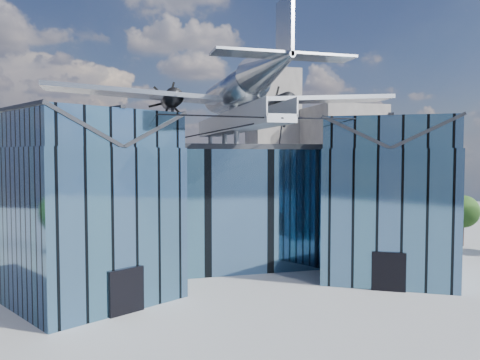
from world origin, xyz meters
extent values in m
plane|color=gray|center=(0.00, 0.00, 0.00)|extent=(120.00, 120.00, 0.00)
cube|color=#466E8F|center=(0.00, 9.00, 4.75)|extent=(28.00, 14.00, 9.50)
cube|color=#23252A|center=(0.00, 9.00, 9.70)|extent=(28.00, 14.00, 0.40)
cube|color=#466E8F|center=(-10.50, -1.00, 4.75)|extent=(11.79, 11.43, 9.50)
cube|color=#466E8F|center=(-10.50, -1.00, 10.60)|extent=(11.56, 11.20, 2.20)
cube|color=#23252A|center=(-12.45, -2.12, 10.60)|extent=(7.98, 9.23, 2.40)
cube|color=#23252A|center=(-8.55, 0.12, 10.60)|extent=(7.98, 9.23, 2.40)
cube|color=#23252A|center=(-10.50, -1.00, 11.75)|extent=(4.30, 7.10, 0.18)
cube|color=black|center=(-8.48, -4.51, 1.30)|extent=(2.03, 1.32, 2.60)
cube|color=black|center=(-6.60, 1.25, 4.75)|extent=(0.34, 0.34, 9.50)
cube|color=#466E8F|center=(10.50, -1.00, 4.75)|extent=(11.79, 11.43, 9.50)
cube|color=#466E8F|center=(10.50, -1.00, 10.60)|extent=(11.56, 11.20, 2.20)
cube|color=#23252A|center=(8.55, 0.12, 10.60)|extent=(7.98, 9.23, 2.40)
cube|color=#23252A|center=(12.45, -2.12, 10.60)|extent=(7.98, 9.23, 2.40)
cube|color=#23252A|center=(10.50, -1.00, 11.75)|extent=(4.30, 7.10, 0.18)
cube|color=black|center=(8.48, -4.51, 1.30)|extent=(2.03, 1.32, 2.60)
cube|color=black|center=(6.60, 1.25, 4.75)|extent=(0.34, 0.34, 9.50)
cube|color=#9499A1|center=(0.00, 3.50, 11.10)|extent=(1.80, 21.00, 0.50)
cube|color=#9499A1|center=(-0.90, 3.50, 11.75)|extent=(0.08, 21.00, 1.10)
cube|color=#9499A1|center=(0.90, 3.50, 11.75)|extent=(0.08, 21.00, 1.10)
cylinder|color=#9499A1|center=(0.00, 13.00, 10.43)|extent=(0.44, 0.44, 1.35)
cylinder|color=#9499A1|center=(0.00, 7.00, 10.43)|extent=(0.44, 0.44, 1.35)
cylinder|color=#9499A1|center=(0.00, 3.00, 10.43)|extent=(0.44, 0.44, 1.35)
cylinder|color=#9499A1|center=(0.00, 4.00, 12.05)|extent=(0.70, 0.70, 1.40)
cylinder|color=black|center=(-5.25, -4.00, 11.40)|extent=(10.55, 6.08, 0.69)
cylinder|color=black|center=(5.25, -4.00, 11.40)|extent=(10.55, 6.08, 0.69)
cylinder|color=black|center=(-3.00, 1.50, 10.55)|extent=(6.09, 17.04, 1.19)
cylinder|color=black|center=(3.00, 1.50, 10.55)|extent=(6.09, 17.04, 1.19)
cylinder|color=#A6ACB3|center=(0.00, 4.00, 14.00)|extent=(2.50, 11.00, 2.50)
sphere|color=#A6ACB3|center=(0.00, 9.50, 14.00)|extent=(2.50, 2.50, 2.50)
cube|color=black|center=(0.00, 8.50, 14.69)|extent=(1.60, 1.40, 0.50)
cone|color=#A6ACB3|center=(0.00, -5.00, 14.30)|extent=(2.50, 7.00, 2.50)
cube|color=#A6ACB3|center=(0.00, -7.30, 15.90)|extent=(0.18, 2.40, 3.40)
cube|color=#A6ACB3|center=(0.00, -7.20, 14.50)|extent=(8.00, 1.80, 0.14)
cube|color=#A6ACB3|center=(-7.00, 5.00, 13.70)|extent=(14.00, 3.20, 1.08)
cylinder|color=black|center=(-4.60, 5.60, 13.45)|extent=(1.44, 3.20, 1.44)
cone|color=black|center=(-4.60, 7.40, 13.45)|extent=(0.70, 0.70, 0.70)
cube|color=black|center=(-4.60, 7.55, 13.45)|extent=(1.05, 0.06, 3.33)
cube|color=black|center=(-4.60, 7.55, 13.45)|extent=(2.53, 0.06, 2.53)
cube|color=black|center=(-4.60, 7.55, 13.45)|extent=(3.33, 0.06, 1.05)
cylinder|color=black|center=(-4.60, 5.00, 12.22)|extent=(0.24, 0.24, 1.75)
cube|color=#A6ACB3|center=(7.00, 5.00, 13.70)|extent=(14.00, 3.20, 1.08)
cylinder|color=black|center=(4.60, 5.60, 13.45)|extent=(1.44, 3.20, 1.44)
cone|color=black|center=(4.60, 7.40, 13.45)|extent=(0.70, 0.70, 0.70)
cube|color=black|center=(4.60, 7.55, 13.45)|extent=(1.05, 0.06, 3.33)
cube|color=black|center=(4.60, 7.55, 13.45)|extent=(2.53, 0.06, 2.53)
cube|color=black|center=(4.60, 7.55, 13.45)|extent=(3.33, 0.06, 1.05)
cylinder|color=black|center=(4.60, 5.00, 12.22)|extent=(0.24, 0.24, 1.75)
cube|color=slate|center=(32.00, 48.00, 9.00)|extent=(12.00, 14.00, 18.00)
cube|color=slate|center=(-20.00, 55.00, 7.00)|extent=(14.00, 10.00, 14.00)
cube|color=slate|center=(22.00, 58.00, 13.00)|extent=(9.00, 9.00, 26.00)
cylinder|color=black|center=(24.51, 7.41, 1.24)|extent=(0.42, 0.42, 2.48)
sphere|color=#274B1A|center=(24.51, 7.41, 3.45)|extent=(3.98, 3.98, 3.24)
camera|label=1|loc=(-9.10, -31.53, 9.02)|focal=35.00mm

